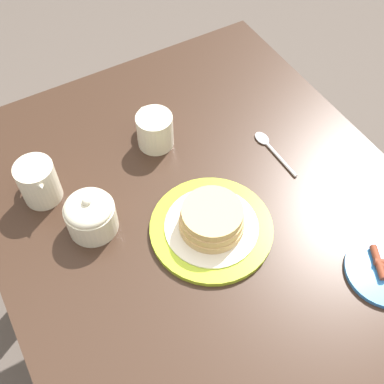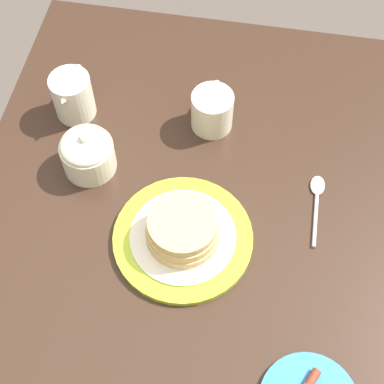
{
  "view_description": "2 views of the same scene",
  "coord_description": "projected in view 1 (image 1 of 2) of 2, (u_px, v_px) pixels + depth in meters",
  "views": [
    {
      "loc": [
        -0.38,
        0.3,
        1.56
      ],
      "look_at": [
        0.11,
        0.01,
        0.78
      ],
      "focal_mm": 45.0,
      "sensor_mm": 36.0,
      "label": 1
    },
    {
      "loc": [
        -0.42,
        -0.08,
        1.67
      ],
      "look_at": [
        0.11,
        0.01,
        0.78
      ],
      "focal_mm": 55.0,
      "sensor_mm": 36.0,
      "label": 2
    }
  ],
  "objects": [
    {
      "name": "coffee_mug",
      "position": [
        154.0,
        129.0,
        1.05
      ],
      "size": [
        0.11,
        0.08,
        0.08
      ],
      "color": "beige",
      "rests_on": "dining_table"
    },
    {
      "name": "creamer_pitcher",
      "position": [
        38.0,
        181.0,
        0.96
      ],
      "size": [
        0.12,
        0.08,
        0.1
      ],
      "color": "beige",
      "rests_on": "dining_table"
    },
    {
      "name": "pancake_plate",
      "position": [
        212.0,
        223.0,
        0.93
      ],
      "size": [
        0.24,
        0.24,
        0.07
      ],
      "color": "#AAC628",
      "rests_on": "dining_table"
    },
    {
      "name": "dining_table",
      "position": [
        223.0,
        270.0,
        1.05
      ],
      "size": [
        1.15,
        0.84,
        0.75
      ],
      "color": "#332116",
      "rests_on": "ground_plane"
    },
    {
      "name": "spoon",
      "position": [
        269.0,
        146.0,
        1.07
      ],
      "size": [
        0.15,
        0.03,
        0.01
      ],
      "color": "silver",
      "rests_on": "dining_table"
    },
    {
      "name": "ground_plane",
      "position": [
        213.0,
        356.0,
        1.54
      ],
      "size": [
        8.0,
        8.0,
        0.0
      ],
      "primitive_type": "plane",
      "color": "#51473F"
    },
    {
      "name": "sugar_bowl",
      "position": [
        90.0,
        214.0,
        0.92
      ],
      "size": [
        0.1,
        0.1,
        0.09
      ],
      "color": "beige",
      "rests_on": "dining_table"
    }
  ]
}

